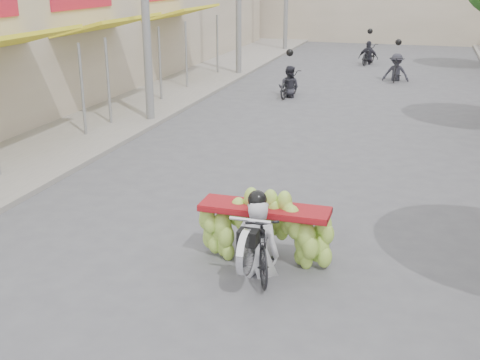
% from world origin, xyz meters
% --- Properties ---
extents(sidewalk_left, '(4.00, 60.00, 0.12)m').
position_xyz_m(sidewalk_left, '(-7.00, 15.00, 0.06)').
color(sidewalk_left, gray).
rests_on(sidewalk_left, ground).
extents(banana_motorbike, '(2.20, 1.88, 2.25)m').
position_xyz_m(banana_motorbike, '(0.21, 3.88, 0.74)').
color(banana_motorbike, black).
rests_on(banana_motorbike, ground).
extents(bg_motorbike_a, '(0.84, 1.67, 1.95)m').
position_xyz_m(bg_motorbike_a, '(-2.27, 16.99, 0.74)').
color(bg_motorbike_a, black).
rests_on(bg_motorbike_a, ground).
extents(bg_motorbike_b, '(1.08, 1.83, 1.95)m').
position_xyz_m(bg_motorbike_b, '(1.23, 21.51, 0.83)').
color(bg_motorbike_b, black).
rests_on(bg_motorbike_b, ground).
extents(bg_motorbike_c, '(1.06, 1.79, 1.95)m').
position_xyz_m(bg_motorbike_c, '(-0.33, 25.96, 0.78)').
color(bg_motorbike_c, black).
rests_on(bg_motorbike_c, ground).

